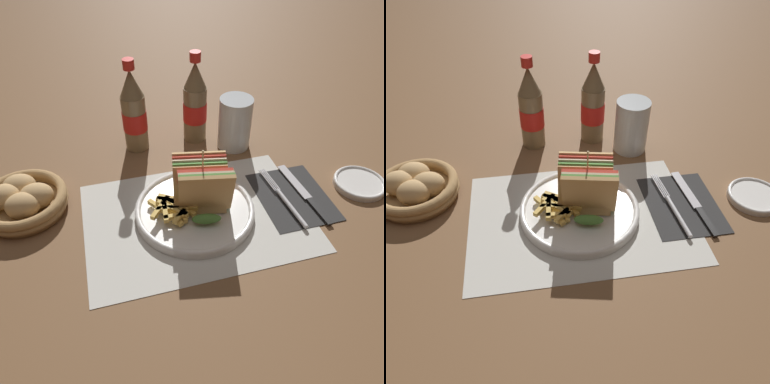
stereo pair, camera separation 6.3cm
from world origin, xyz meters
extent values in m
plane|color=brown|center=(0.00, 0.00, 0.00)|extent=(4.00, 4.00, 0.00)
cube|color=silver|center=(0.02, -0.01, 0.00)|extent=(0.45, 0.31, 0.00)
cylinder|color=white|center=(0.01, 0.00, 0.01)|extent=(0.24, 0.24, 0.01)
torus|color=white|center=(0.01, 0.00, 0.01)|extent=(0.24, 0.24, 0.01)
cube|color=tan|center=(0.03, -0.03, 0.07)|extent=(0.11, 0.05, 0.10)
cube|color=#518E3D|center=(0.03, -0.02, 0.07)|extent=(0.11, 0.05, 0.10)
cube|color=beige|center=(0.03, -0.01, 0.07)|extent=(0.11, 0.05, 0.10)
cube|color=red|center=(0.03, 0.00, 0.07)|extent=(0.11, 0.05, 0.10)
cube|color=tan|center=(0.03, 0.00, 0.07)|extent=(0.11, 0.05, 0.10)
ellipsoid|color=#518E3D|center=(0.02, -0.05, 0.03)|extent=(0.06, 0.03, 0.02)
cube|color=tan|center=(0.02, -0.01, 0.07)|extent=(0.11, 0.05, 0.10)
cube|color=#518E3D|center=(0.02, 0.00, 0.07)|extent=(0.11, 0.05, 0.10)
cube|color=beige|center=(0.03, 0.01, 0.07)|extent=(0.11, 0.05, 0.10)
cube|color=red|center=(0.03, 0.02, 0.07)|extent=(0.11, 0.05, 0.10)
cube|color=tan|center=(0.03, 0.02, 0.07)|extent=(0.11, 0.05, 0.10)
ellipsoid|color=#518E3D|center=(0.02, 0.00, 0.03)|extent=(0.06, 0.03, 0.02)
cylinder|color=tan|center=(0.03, 0.00, 0.09)|extent=(0.00, 0.00, 0.13)
cube|color=#E0B756|center=(-0.06, 0.01, 0.02)|extent=(0.04, 0.05, 0.01)
cube|color=#E0B756|center=(-0.04, -0.02, 0.02)|extent=(0.03, 0.07, 0.01)
cube|color=#E0B756|center=(-0.01, 0.00, 0.02)|extent=(0.03, 0.06, 0.01)
cube|color=#E0B756|center=(-0.02, -0.01, 0.02)|extent=(0.01, 0.07, 0.01)
cube|color=#E0B756|center=(-0.03, -0.01, 0.02)|extent=(0.05, 0.03, 0.01)
cube|color=#E0B756|center=(-0.04, 0.01, 0.03)|extent=(0.05, 0.03, 0.01)
cube|color=#E0B756|center=(-0.03, -0.03, 0.03)|extent=(0.05, 0.01, 0.01)
cube|color=#E0B756|center=(-0.03, -0.01, 0.03)|extent=(0.07, 0.02, 0.01)
cube|color=#E0B756|center=(-0.06, 0.00, 0.03)|extent=(0.05, 0.05, 0.01)
cube|color=#E0B756|center=(-0.03, 0.01, 0.03)|extent=(0.05, 0.04, 0.01)
cube|color=#E0B756|center=(-0.01, -0.01, 0.03)|extent=(0.06, 0.04, 0.01)
cube|color=#E0B756|center=(-0.02, -0.01, 0.03)|extent=(0.04, 0.05, 0.01)
cube|color=#E0B756|center=(-0.02, 0.01, 0.03)|extent=(0.07, 0.05, 0.01)
cube|color=#E0B756|center=(-0.03, -0.01, 0.03)|extent=(0.05, 0.06, 0.01)
cube|color=#E0B756|center=(-0.05, -0.01, 0.03)|extent=(0.02, 0.07, 0.01)
cube|color=#E0B756|center=(-0.02, -0.03, 0.03)|extent=(0.05, 0.05, 0.01)
cube|color=#2D2D2D|center=(0.23, -0.01, 0.00)|extent=(0.14, 0.18, 0.00)
cylinder|color=silver|center=(0.21, -0.05, 0.01)|extent=(0.02, 0.11, 0.01)
cylinder|color=silver|center=(0.19, 0.05, 0.01)|extent=(0.01, 0.08, 0.00)
cylinder|color=silver|center=(0.20, 0.05, 0.01)|extent=(0.01, 0.08, 0.00)
cylinder|color=silver|center=(0.20, 0.05, 0.01)|extent=(0.01, 0.08, 0.00)
cylinder|color=silver|center=(0.20, 0.05, 0.01)|extent=(0.01, 0.08, 0.00)
cube|color=black|center=(0.26, -0.07, 0.01)|extent=(0.02, 0.08, 0.00)
cube|color=silver|center=(0.25, 0.03, 0.01)|extent=(0.03, 0.12, 0.00)
cylinder|color=#7A6647|center=(-0.06, 0.26, 0.07)|extent=(0.06, 0.06, 0.14)
cylinder|color=red|center=(-0.06, 0.26, 0.08)|extent=(0.06, 0.06, 0.05)
cone|color=#7A6647|center=(-0.06, 0.26, 0.17)|extent=(0.05, 0.05, 0.06)
cylinder|color=red|center=(-0.06, 0.26, 0.21)|extent=(0.03, 0.03, 0.02)
cylinder|color=#7A6647|center=(0.09, 0.26, 0.07)|extent=(0.06, 0.06, 0.14)
cylinder|color=red|center=(0.09, 0.26, 0.08)|extent=(0.06, 0.06, 0.05)
cone|color=#7A6647|center=(0.09, 0.26, 0.17)|extent=(0.05, 0.05, 0.06)
cylinder|color=red|center=(0.09, 0.26, 0.21)|extent=(0.03, 0.03, 0.02)
cylinder|color=silver|center=(0.17, 0.21, 0.06)|extent=(0.08, 0.08, 0.13)
cylinder|color=black|center=(0.17, 0.21, 0.04)|extent=(0.07, 0.07, 0.08)
cylinder|color=#AD8451|center=(-0.32, 0.10, 0.01)|extent=(0.16, 0.16, 0.01)
torus|color=#AD8451|center=(-0.32, 0.10, 0.02)|extent=(0.18, 0.18, 0.02)
torus|color=#AD8451|center=(-0.32, 0.10, 0.03)|extent=(0.18, 0.18, 0.02)
ellipsoid|color=tan|center=(-0.29, 0.09, 0.04)|extent=(0.07, 0.06, 0.05)
ellipsoid|color=tan|center=(-0.32, 0.13, 0.04)|extent=(0.07, 0.06, 0.05)
ellipsoid|color=tan|center=(-0.35, 0.11, 0.04)|extent=(0.07, 0.06, 0.05)
ellipsoid|color=tan|center=(-0.31, 0.07, 0.04)|extent=(0.07, 0.06, 0.05)
cylinder|color=white|center=(0.39, -0.01, 0.01)|extent=(0.11, 0.11, 0.01)
torus|color=white|center=(0.39, -0.01, 0.01)|extent=(0.11, 0.11, 0.01)
camera|label=1|loc=(-0.13, -0.52, 0.54)|focal=35.00mm
camera|label=2|loc=(-0.07, -0.53, 0.54)|focal=35.00mm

